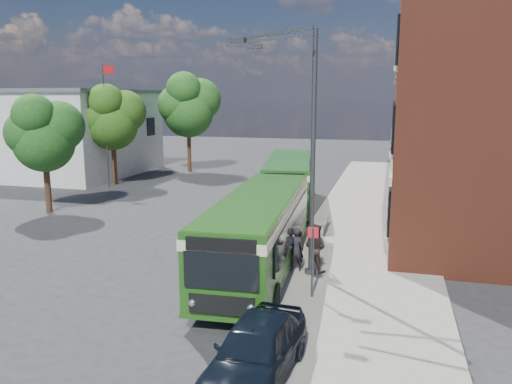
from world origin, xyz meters
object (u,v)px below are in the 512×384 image
(street_lamp, at_px, (303,150))
(bus_rear, at_px, (288,178))
(parked_car, at_px, (256,350))
(bus_front, at_px, (259,226))

(street_lamp, height_order, bus_rear, street_lamp)
(parked_car, bearing_deg, bus_front, 108.21)
(street_lamp, relative_size, bus_rear, 0.84)
(street_lamp, xyz_separation_m, parked_car, (0.26, -7.40, -3.92))
(bus_front, distance_m, parked_car, 7.72)
(bus_rear, distance_m, parked_car, 19.42)
(bus_front, relative_size, parked_car, 2.63)
(bus_rear, bearing_deg, parked_car, -80.62)
(street_lamp, distance_m, bus_front, 3.38)
(bus_front, bearing_deg, parked_car, -75.68)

